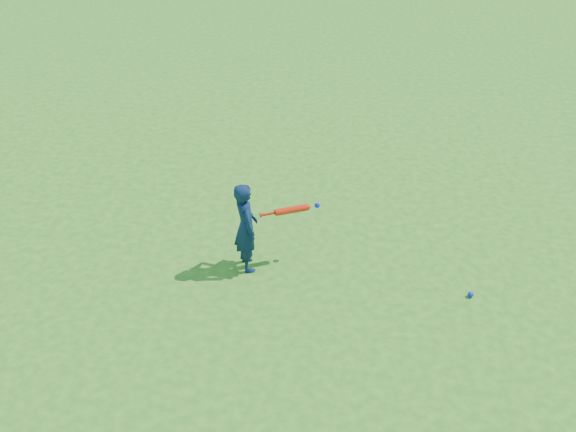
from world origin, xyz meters
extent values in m
plane|color=#31751C|center=(0.00, 0.00, 0.00)|extent=(80.00, 80.00, 0.00)
imported|color=#0D1F3F|center=(-0.60, -0.45, 0.56)|extent=(0.41, 0.48, 1.12)
sphere|color=#0B1ECA|center=(1.94, -0.72, 0.03)|extent=(0.07, 0.07, 0.07)
cylinder|color=red|center=(-0.43, -0.43, 0.72)|extent=(0.03, 0.05, 0.05)
cylinder|color=red|center=(-0.35, -0.39, 0.72)|extent=(0.18, 0.10, 0.03)
cylinder|color=red|center=(-0.11, -0.28, 0.72)|extent=(0.38, 0.23, 0.08)
sphere|color=red|center=(0.07, -0.20, 0.72)|extent=(0.08, 0.08, 0.08)
sphere|color=#0C1BD3|center=(0.18, -0.15, 0.72)|extent=(0.06, 0.06, 0.06)
camera|label=1|loc=(0.54, -6.31, 4.70)|focal=40.00mm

